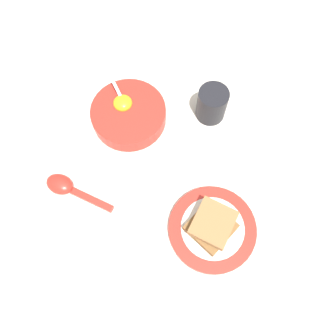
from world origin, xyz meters
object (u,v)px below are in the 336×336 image
Objects in this scene: toast_sandwich at (212,225)px; drinking_cup at (212,104)px; toast_plate at (212,229)px; egg_bowl at (129,114)px; soup_spoon at (66,187)px.

toast_sandwich is 1.19× the size of drinking_cup.
toast_sandwich reaches higher than toast_plate.
toast_sandwich is 0.28m from drinking_cup.
egg_bowl is 0.32m from toast_sandwich.
toast_sandwich is at bearing -163.21° from soup_spoon.
soup_spoon is at bearing 86.46° from egg_bowl.
toast_sandwich is (0.00, 0.00, 0.03)m from toast_plate.
drinking_cup is at bearing -59.21° from toast_plate.
egg_bowl is at bearing -22.74° from toast_plate.
drinking_cup is (0.14, -0.24, 0.01)m from toast_sandwich.
toast_plate is 0.28m from drinking_cup.
toast_plate is (-0.30, 0.12, -0.01)m from egg_bowl.
soup_spoon is (0.01, 0.22, -0.01)m from egg_bowl.
egg_bowl is 0.22m from soup_spoon.
soup_spoon reaches higher than toast_plate.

